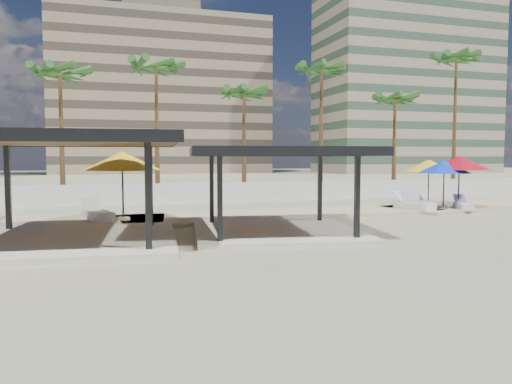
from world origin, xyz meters
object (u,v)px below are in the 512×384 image
at_px(umbrella_c, 459,163).
at_px(pavilion_central, 277,183).
at_px(pavilion_west, 69,179).
at_px(lounger_c, 420,204).
at_px(lounger_d, 463,205).
at_px(lounger_a, 97,215).
at_px(lounger_b, 413,205).

bearing_deg(umbrella_c, pavilion_central, -158.63).
relative_size(pavilion_central, pavilion_west, 0.92).
distance_m(lounger_c, lounger_d, 2.13).
bearing_deg(lounger_c, umbrella_c, -96.62).
relative_size(pavilion_central, umbrella_c, 1.93).
height_order(lounger_a, lounger_b, lounger_a).
xyz_separation_m(pavilion_central, lounger_a, (-6.39, 4.97, -1.51)).
distance_m(pavilion_west, lounger_c, 17.99).
distance_m(pavilion_west, lounger_b, 17.06).
height_order(pavilion_central, lounger_c, pavilion_central).
height_order(pavilion_central, pavilion_west, pavilion_west).
bearing_deg(lounger_c, pavilion_west, 117.46).
relative_size(pavilion_west, umbrella_c, 2.09).
xyz_separation_m(pavilion_west, lounger_a, (0.81, 4.94, -1.75)).
bearing_deg(pavilion_west, lounger_c, 22.82).
xyz_separation_m(lounger_c, lounger_d, (1.76, -1.19, -0.04)).
bearing_deg(lounger_a, lounger_c, -105.93).
xyz_separation_m(pavilion_west, lounger_d, (18.90, 4.02, -1.80)).
xyz_separation_m(umbrella_c, lounger_c, (-1.94, 0.60, -2.16)).
bearing_deg(lounger_c, lounger_d, -113.55).
relative_size(umbrella_c, lounger_a, 1.49).
bearing_deg(pavilion_central, lounger_a, 151.00).
height_order(pavilion_west, lounger_c, pavilion_west).
distance_m(pavilion_central, lounger_b, 10.36).
xyz_separation_m(umbrella_c, lounger_b, (-2.76, 0.02, -2.16)).
bearing_deg(pavilion_central, lounger_d, 27.99).
xyz_separation_m(lounger_a, lounger_d, (18.09, -0.92, -0.05)).
distance_m(pavilion_central, pavilion_west, 7.20).
bearing_deg(pavilion_west, umbrella_c, 19.49).
distance_m(pavilion_central, lounger_a, 8.24).
relative_size(umbrella_c, lounger_b, 1.57).
bearing_deg(lounger_b, pavilion_central, 103.35).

